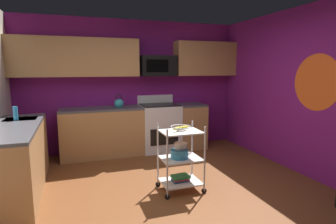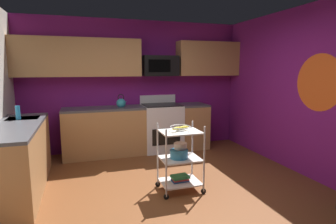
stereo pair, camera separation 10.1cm
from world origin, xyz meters
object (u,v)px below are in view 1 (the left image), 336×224
(fruit_bowl, at_px, (181,128))
(mixing_bowl_large, at_px, (179,154))
(oven_range, at_px, (159,127))
(microwave, at_px, (158,66))
(kettle, at_px, (119,103))
(dish_soap_bottle, at_px, (15,113))
(book_stack, at_px, (180,178))
(rolling_cart, at_px, (181,158))
(mixing_bowl_small, at_px, (181,146))

(fruit_bowl, height_order, mixing_bowl_large, fruit_bowl)
(oven_range, xyz_separation_m, microwave, (-0.00, 0.10, 1.22))
(fruit_bowl, height_order, kettle, kettle)
(oven_range, xyz_separation_m, dish_soap_bottle, (-2.41, -0.87, 0.54))
(fruit_bowl, bearing_deg, oven_range, 81.11)
(fruit_bowl, height_order, dish_soap_bottle, dish_soap_bottle)
(fruit_bowl, xyz_separation_m, book_stack, (0.00, 0.00, -0.70))
(book_stack, distance_m, dish_soap_bottle, 2.50)
(rolling_cart, bearing_deg, mixing_bowl_small, 66.90)
(microwave, bearing_deg, rolling_cart, -98.43)
(mixing_bowl_small, bearing_deg, mixing_bowl_large, -130.23)
(rolling_cart, height_order, book_stack, rolling_cart)
(oven_range, xyz_separation_m, kettle, (-0.81, -0.00, 0.52))
(mixing_bowl_small, distance_m, book_stack, 0.45)
(microwave, distance_m, dish_soap_bottle, 2.69)
(mixing_bowl_small, bearing_deg, oven_range, 81.42)
(rolling_cart, height_order, dish_soap_bottle, dish_soap_bottle)
(mixing_bowl_large, bearing_deg, dish_soap_bottle, 153.67)
(book_stack, relative_size, dish_soap_bottle, 1.23)
(mixing_bowl_large, bearing_deg, oven_range, 80.63)
(rolling_cart, xyz_separation_m, kettle, (-0.51, 1.91, 0.54))
(oven_range, height_order, kettle, kettle)
(microwave, xyz_separation_m, mixing_bowl_small, (-0.28, -1.98, -1.08))
(rolling_cart, height_order, mixing_bowl_large, rolling_cart)
(fruit_bowl, height_order, mixing_bowl_small, fruit_bowl)
(rolling_cart, relative_size, fruit_bowl, 3.36)
(oven_range, distance_m, mixing_bowl_small, 1.90)
(microwave, relative_size, dish_soap_bottle, 3.50)
(rolling_cart, relative_size, mixing_bowl_small, 5.03)
(book_stack, bearing_deg, microwave, 81.57)
(rolling_cart, xyz_separation_m, book_stack, (-0.00, -0.00, -0.28))
(book_stack, xyz_separation_m, kettle, (-0.51, 1.91, 0.82))
(mixing_bowl_large, xyz_separation_m, book_stack, (0.02, 0.00, -0.35))
(rolling_cart, relative_size, book_stack, 3.70)
(fruit_bowl, bearing_deg, kettle, 104.89)
(oven_range, bearing_deg, rolling_cart, -98.89)
(rolling_cart, height_order, kettle, kettle)
(mixing_bowl_small, bearing_deg, book_stack, -113.10)
(oven_range, height_order, rolling_cart, oven_range)
(microwave, relative_size, mixing_bowl_small, 3.85)
(dish_soap_bottle, bearing_deg, book_stack, -26.15)
(mixing_bowl_large, height_order, mixing_bowl_small, mixing_bowl_small)
(oven_range, distance_m, book_stack, 1.96)
(oven_range, height_order, microwave, microwave)
(oven_range, relative_size, dish_soap_bottle, 5.50)
(microwave, xyz_separation_m, rolling_cart, (-0.30, -2.02, -1.25))
(rolling_cart, relative_size, dish_soap_bottle, 4.57)
(microwave, height_order, book_stack, microwave)
(oven_range, relative_size, rolling_cart, 1.20)
(rolling_cart, xyz_separation_m, fruit_bowl, (-0.00, -0.00, 0.42))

